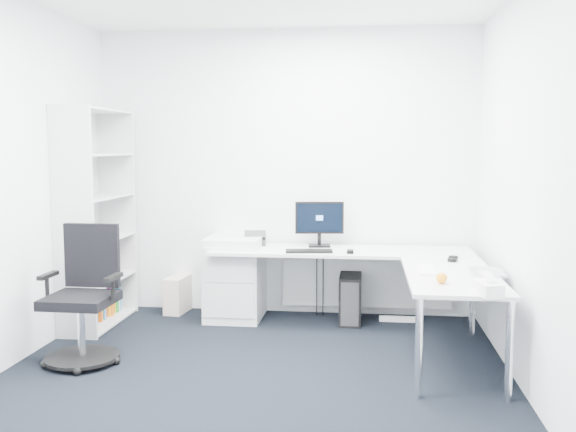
# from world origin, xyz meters

# --- Properties ---
(ground) EXTENTS (4.20, 4.20, 0.00)m
(ground) POSITION_xyz_m (0.00, 0.00, 0.00)
(ground) COLOR black
(wall_back) EXTENTS (3.60, 0.02, 2.70)m
(wall_back) POSITION_xyz_m (0.00, 2.10, 1.35)
(wall_back) COLOR white
(wall_back) RESTS_ON ground
(wall_front) EXTENTS (3.60, 0.02, 2.70)m
(wall_front) POSITION_xyz_m (0.00, -2.10, 1.35)
(wall_front) COLOR white
(wall_front) RESTS_ON ground
(wall_right) EXTENTS (0.02, 4.20, 2.70)m
(wall_right) POSITION_xyz_m (1.80, 0.00, 1.35)
(wall_right) COLOR white
(wall_right) RESTS_ON ground
(l_desk) EXTENTS (2.33, 1.30, 0.68)m
(l_desk) POSITION_xyz_m (0.55, 1.40, 0.34)
(l_desk) COLOR silver
(l_desk) RESTS_ON ground
(drawer_pedestal) EXTENTS (0.50, 0.62, 0.77)m
(drawer_pedestal) POSITION_xyz_m (-0.44, 1.82, 0.38)
(drawer_pedestal) COLOR silver
(drawer_pedestal) RESTS_ON ground
(bookshelf) EXTENTS (0.38, 0.97, 1.94)m
(bookshelf) POSITION_xyz_m (-1.62, 1.45, 0.97)
(bookshelf) COLOR silver
(bookshelf) RESTS_ON ground
(task_chair) EXTENTS (0.58, 0.58, 1.02)m
(task_chair) POSITION_xyz_m (-1.31, 0.41, 0.51)
(task_chair) COLOR black
(task_chair) RESTS_ON ground
(black_pc_tower) EXTENTS (0.20, 0.44, 0.43)m
(black_pc_tower) POSITION_xyz_m (0.64, 1.79, 0.22)
(black_pc_tower) COLOR black
(black_pc_tower) RESTS_ON ground
(beige_pc_tower) EXTENTS (0.20, 0.38, 0.35)m
(beige_pc_tower) POSITION_xyz_m (-1.03, 1.95, 0.17)
(beige_pc_tower) COLOR beige
(beige_pc_tower) RESTS_ON ground
(power_strip) EXTENTS (0.38, 0.07, 0.04)m
(power_strip) POSITION_xyz_m (1.09, 1.85, 0.02)
(power_strip) COLOR white
(power_strip) RESTS_ON ground
(monitor) EXTENTS (0.46, 0.20, 0.43)m
(monitor) POSITION_xyz_m (0.34, 1.86, 0.89)
(monitor) COLOR black
(monitor) RESTS_ON l_desk
(black_keyboard) EXTENTS (0.42, 0.20, 0.02)m
(black_keyboard) POSITION_xyz_m (0.28, 1.54, 0.69)
(black_keyboard) COLOR black
(black_keyboard) RESTS_ON l_desk
(mouse) EXTENTS (0.06, 0.09, 0.03)m
(mouse) POSITION_xyz_m (0.64, 1.53, 0.69)
(mouse) COLOR black
(mouse) RESTS_ON l_desk
(desk_phone) EXTENTS (0.22, 0.22, 0.14)m
(desk_phone) POSITION_xyz_m (-0.26, 1.90, 0.75)
(desk_phone) COLOR #2D2D30
(desk_phone) RESTS_ON l_desk
(laptop) EXTENTS (0.36, 0.35, 0.25)m
(laptop) POSITION_xyz_m (1.65, 0.76, 0.80)
(laptop) COLOR silver
(laptop) RESTS_ON l_desk
(white_keyboard) EXTENTS (0.12, 0.43, 0.01)m
(white_keyboard) POSITION_xyz_m (1.22, 0.83, 0.69)
(white_keyboard) COLOR white
(white_keyboard) RESTS_ON l_desk
(headphones) EXTENTS (0.15, 0.20, 0.05)m
(headphones) POSITION_xyz_m (1.47, 1.28, 0.70)
(headphones) COLOR black
(headphones) RESTS_ON l_desk
(orange_fruit) EXTENTS (0.08, 0.08, 0.08)m
(orange_fruit) POSITION_xyz_m (1.28, 0.36, 0.72)
(orange_fruit) COLOR orange
(orange_fruit) RESTS_ON l_desk
(tissue_box) EXTENTS (0.17, 0.26, 0.08)m
(tissue_box) POSITION_xyz_m (1.52, 0.05, 0.72)
(tissue_box) COLOR white
(tissue_box) RESTS_ON l_desk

